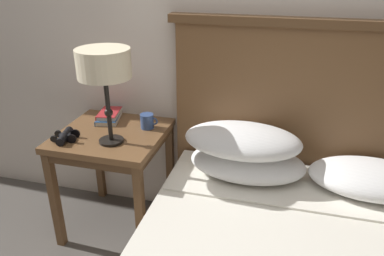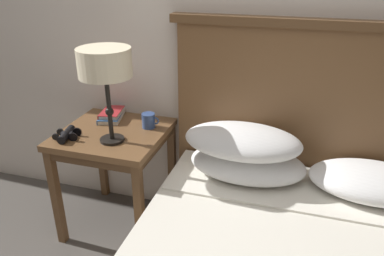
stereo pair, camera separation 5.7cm
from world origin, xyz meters
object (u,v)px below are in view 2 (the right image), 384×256
at_px(nightstand, 115,144).
at_px(book_on_nightstand, 111,117).
at_px(binoculars_pair, 67,134).
at_px(table_lamp, 105,66).
at_px(book_stacked_on_top, 111,112).
at_px(coffee_mug, 149,121).

relative_size(nightstand, book_on_nightstand, 2.75).
relative_size(nightstand, binoculars_pair, 3.90).
bearing_deg(table_lamp, book_on_nightstand, 118.96).
bearing_deg(nightstand, book_stacked_on_top, 120.24).
height_order(nightstand, binoculars_pair, binoculars_pair).
bearing_deg(coffee_mug, book_stacked_on_top, 168.05).
distance_m(nightstand, coffee_mug, 0.24).
distance_m(book_on_nightstand, book_stacked_on_top, 0.03).
bearing_deg(coffee_mug, book_on_nightstand, 168.84).
bearing_deg(book_stacked_on_top, coffee_mug, -11.95).
xyz_separation_m(table_lamp, book_stacked_on_top, (-0.15, 0.27, -0.37)).
height_order(book_stacked_on_top, binoculars_pair, book_stacked_on_top).
distance_m(book_on_nightstand, coffee_mug, 0.28).
bearing_deg(book_stacked_on_top, book_on_nightstand, -136.76).
relative_size(table_lamp, coffee_mug, 4.83).
relative_size(nightstand, coffee_mug, 6.24).
relative_size(book_stacked_on_top, coffee_mug, 1.94).
xyz_separation_m(book_on_nightstand, coffee_mug, (0.27, -0.05, 0.03)).
xyz_separation_m(table_lamp, binoculars_pair, (-0.25, -0.04, -0.39)).
xyz_separation_m(book_stacked_on_top, binoculars_pair, (-0.10, -0.32, -0.02)).
relative_size(book_on_nightstand, coffee_mug, 2.27).
height_order(binoculars_pair, coffee_mug, coffee_mug).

